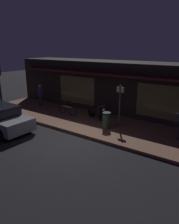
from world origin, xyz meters
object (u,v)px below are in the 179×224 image
motorcycle (97,112)px  trash_bin (106,120)px  parked_car_near (0,118)px  bicycle_parked (67,109)px  sign_post (120,103)px  person_photographer (40,94)px

motorcycle → trash_bin: motorcycle is taller
trash_bin → parked_car_near: 6.08m
motorcycle → trash_bin: (1.33, -1.02, -0.03)m
bicycle_parked → sign_post: size_ratio=0.69×
person_photographer → trash_bin: person_photographer is taller
motorcycle → parked_car_near: (-3.72, -4.40, 0.06)m
bicycle_parked → person_photographer: person_photographer is taller
motorcycle → trash_bin: 1.68m
motorcycle → person_photographer: (-5.45, 0.24, 0.38)m
person_photographer → sign_post: 7.24m
motorcycle → person_photographer: 5.47m
trash_bin → sign_post: bearing=59.8°
motorcycle → bicycle_parked: size_ratio=0.99×
sign_post → trash_bin: 1.22m
bicycle_parked → trash_bin: trash_bin is taller
bicycle_parked → trash_bin: (3.47, -0.65, 0.11)m
parked_car_near → person_photographer: bearing=110.4°
person_photographer → parked_car_near: bearing=-69.6°
person_photographer → motorcycle: bearing=-2.5°
sign_post → parked_car_near: size_ratio=0.58×
bicycle_parked → person_photographer: bearing=169.5°
motorcycle → sign_post: 1.98m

